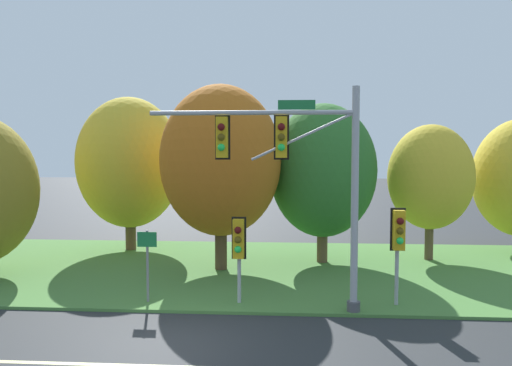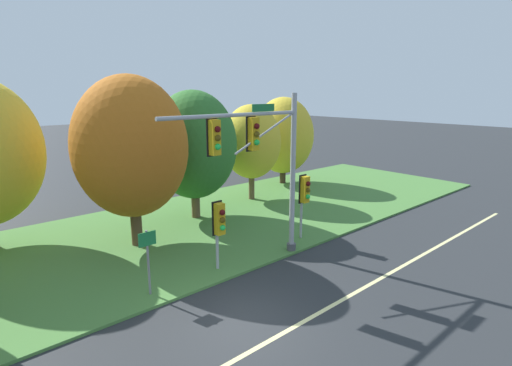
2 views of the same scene
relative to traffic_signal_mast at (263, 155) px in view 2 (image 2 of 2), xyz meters
The scene contains 11 objects.
ground_plane 6.24m from the traffic_signal_mast, 140.28° to the right, with size 160.00×160.00×0.00m, color #282B2D.
lane_stripe 6.86m from the traffic_signal_mast, 130.09° to the right, with size 36.00×0.16×0.01m, color beige.
grass_verge 7.78m from the traffic_signal_mast, 121.60° to the left, with size 48.00×11.50×0.10m, color #477A38.
traffic_signal_mast is the anchor object (origin of this frame).
pedestrian_signal_near_kerb 3.06m from the traffic_signal_mast, 165.82° to the left, with size 0.46×0.55×2.75m.
pedestrian_signal_further_along 3.83m from the traffic_signal_mast, 10.34° to the left, with size 0.46×0.55×3.06m.
route_sign_post 5.57m from the traffic_signal_mast, behind, with size 0.62×0.08×2.30m.
tree_mid_verge 5.92m from the traffic_signal_mast, 120.67° to the left, with size 4.88×4.88×7.49m.
tree_tall_centre 6.83m from the traffic_signal_mast, 79.98° to the left, with size 4.59×4.59×6.86m.
tree_right_far 9.62m from the traffic_signal_mast, 51.66° to the left, with size 3.70×3.70×5.99m.
tree_furthest_back 14.28m from the traffic_signal_mast, 41.35° to the left, with size 4.47×4.47×6.36m.
Camera 2 is at (-6.95, -8.39, 6.90)m, focal length 28.00 mm.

